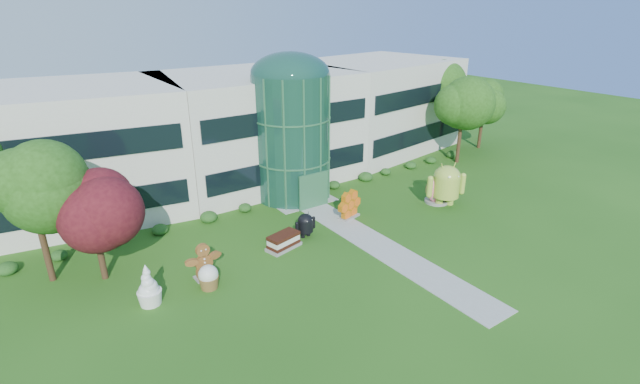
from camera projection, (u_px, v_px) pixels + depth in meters
ground at (393, 255)px, 29.18m from camera, size 140.00×140.00×0.00m
building at (256, 126)px, 41.13m from camera, size 46.00×15.00×9.30m
atrium at (292, 138)px, 36.47m from camera, size 6.00×6.00×9.80m
walkway at (372, 242)px, 30.69m from camera, size 2.40×20.00×0.04m
tree_red at (96, 231)px, 25.55m from camera, size 4.00×4.00×6.00m
trees_backdrop at (285, 143)px, 37.49m from camera, size 52.00×8.00×8.40m
android_green at (447, 182)px, 35.74m from camera, size 3.92×3.29×3.79m
android_black at (305, 223)px, 31.11m from camera, size 1.78×1.26×1.93m
donut at (438, 188)px, 36.46m from camera, size 2.47×1.45×2.42m
gingerbread at (204, 261)px, 26.30m from camera, size 2.42×0.99×2.21m
ice_cream_sandwich at (284, 241)px, 29.77m from camera, size 2.48×1.64×1.02m
honeycomb at (349, 206)px, 33.88m from camera, size 2.59×1.46×1.92m
froyo at (148, 285)px, 23.94m from camera, size 1.73×1.73×2.33m
cupcake at (208, 277)px, 25.48m from camera, size 1.19×1.19×1.42m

